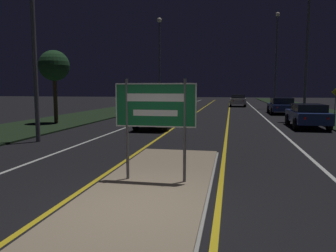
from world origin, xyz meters
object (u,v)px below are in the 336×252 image
Objects in this scene: highway_sign at (155,110)px; car_receding_0 at (307,115)px; streetlight_left_far at (160,51)px; streetlight_right_far at (276,51)px; car_receding_2 at (238,100)px; car_approaching_0 at (157,114)px; warning_sign at (335,100)px; car_receding_1 at (281,105)px; streetlight_right_near at (308,24)px.

highway_sign is 13.77m from car_receding_0.
streetlight_left_far is 0.94× the size of streetlight_right_far.
car_receding_2 is at bearing 98.94° from car_receding_0.
warning_sign is at bearing 35.64° from car_approaching_0.
car_receding_0 is at bearing -116.44° from warning_sign.
highway_sign reaches higher than warning_sign.
car_receding_1 is at bearing 133.15° from warning_sign.
highway_sign reaches higher than car_receding_1.
car_receding_2 is 16.64m from warning_sign.
warning_sign is (11.72, 8.40, 0.64)m from car_approaching_0.
car_receding_2 is 1.89× the size of warning_sign.
highway_sign is 0.55× the size of car_receding_0.
streetlight_right_near is at bearing -76.47° from car_receding_2.
streetlight_right_near is at bearing 68.49° from highway_sign.
car_receding_1 is 2.07× the size of warning_sign.
car_receding_0 is at bearing -53.00° from streetlight_left_far.
car_receding_2 is (-3.45, 21.96, 0.07)m from car_receding_0.
warning_sign is (15.45, -9.23, -4.89)m from streetlight_left_far.
streetlight_right_near is at bearing 34.00° from car_approaching_0.
car_receding_0 is 8.50m from car_approaching_0.
car_receding_0 is 0.94× the size of car_approaching_0.
warning_sign is (6.83, -15.16, 0.60)m from car_receding_2.
streetlight_right_far reaches higher than car_receding_0.
warning_sign is at bearing 64.14° from highway_sign.
car_receding_2 reaches higher than car_receding_0.
warning_sign is (9.30, 19.18, -0.33)m from highway_sign.
car_receding_1 is (-0.48, -8.43, -5.60)m from streetlight_right_far.
streetlight_left_far is 20.82m from car_receding_0.
streetlight_left_far reaches higher than car_approaching_0.
streetlight_right_far is at bearing 90.90° from streetlight_right_near.
warning_sign is at bearing -76.58° from streetlight_right_far.
car_receding_0 is 1.95× the size of warning_sign.
car_receding_1 is at bearing 54.97° from car_approaching_0.
car_approaching_0 reaches higher than car_receding_0.
car_approaching_0 is at bearing -113.49° from streetlight_right_far.
streetlight_right_near is 6.20m from warning_sign.
car_approaching_0 is at bearing -101.72° from car_receding_2.
streetlight_right_near reaches higher than highway_sign.
warning_sign reaches higher than car_receding_1.
streetlight_right_near is at bearing -83.16° from car_receding_1.
warning_sign is (3.38, 6.79, 0.66)m from car_receding_0.
highway_sign is 34.45m from car_receding_2.
car_receding_1 is at bearing -25.09° from streetlight_left_far.
streetlight_left_far is 4.53× the size of warning_sign.
streetlight_right_near reaches higher than car_receding_0.
streetlight_right_far is at bearing 78.33° from highway_sign.
streetlight_left_far is 11.82m from car_receding_2.
car_receding_1 is at bearing -93.23° from streetlight_right_far.
highway_sign is 0.24× the size of streetlight_left_far.
car_receding_2 is at bearing 34.51° from streetlight_left_far.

